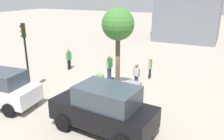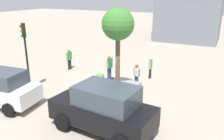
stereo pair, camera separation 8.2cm
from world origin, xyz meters
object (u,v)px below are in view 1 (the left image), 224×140
object	(u,v)px
planter_ledge	(112,88)
police_car	(0,88)
skateboarder	(109,65)
bystander_watching	(150,66)
traffic_light_corner	(25,46)
pedestrian_crossing	(69,58)
plaza_tree	(118,25)
passerby_with_bag	(136,74)
sedan_parked	(104,108)
skateboard	(109,80)

from	to	relation	value
planter_ledge	police_car	xyz separation A→B (m)	(4.80, 4.36, 0.74)
skateboarder	bystander_watching	world-z (taller)	skateboarder
planter_ledge	traffic_light_corner	xyz separation A→B (m)	(4.83, 2.20, 2.69)
bystander_watching	pedestrian_crossing	distance (m)	6.72
skateboarder	plaza_tree	bearing A→B (deg)	150.76
plaza_tree	skateboarder	distance (m)	2.79
skateboarder	pedestrian_crossing	bearing A→B (deg)	-25.34
traffic_light_corner	passerby_with_bag	distance (m)	7.32
plaza_tree	sedan_parked	size ratio (longest dim) A/B	0.95
skateboard	sedan_parked	distance (m)	4.87
skateboarder	bystander_watching	size ratio (longest dim) A/B	1.05
plaza_tree	traffic_light_corner	bearing A→B (deg)	21.70
sedan_parked	police_car	bearing A→B (deg)	2.53
skateboard	pedestrian_crossing	world-z (taller)	pedestrian_crossing
pedestrian_crossing	sedan_parked	bearing A→B (deg)	135.60
sedan_parked	bystander_watching	size ratio (longest dim) A/B	3.04
plaza_tree	passerby_with_bag	distance (m)	3.88
planter_ledge	skateboard	xyz separation A→B (m)	(0.37, -0.35, 0.36)
police_car	passerby_with_bag	bearing A→B (deg)	-133.97
traffic_light_corner	pedestrian_crossing	bearing A→B (deg)	-84.71
skateboarder	passerby_with_bag	world-z (taller)	skateboarder
police_car	pedestrian_crossing	xyz separation A→B (m)	(0.49, -7.03, -0.05)
police_car	passerby_with_bag	world-z (taller)	police_car
skateboarder	traffic_light_corner	distance (m)	5.31
traffic_light_corner	skateboarder	bearing A→B (deg)	-150.27
plaza_tree	bystander_watching	bearing A→B (deg)	-104.16
traffic_light_corner	planter_ledge	bearing A→B (deg)	-155.49
plaza_tree	pedestrian_crossing	distance (m)	7.17
plaza_tree	sedan_parked	xyz separation A→B (m)	(-1.17, 3.97, -3.17)
traffic_light_corner	bystander_watching	distance (m)	8.73
sedan_parked	skateboarder	bearing A→B (deg)	-65.91
bystander_watching	passerby_with_bag	world-z (taller)	bystander_watching
skateboard	traffic_light_corner	xyz separation A→B (m)	(4.46, 2.55, 2.33)
plaza_tree	passerby_with_bag	bearing A→B (deg)	-108.08
planter_ledge	police_car	distance (m)	6.52
skateboarder	police_car	world-z (taller)	skateboarder
planter_ledge	skateboarder	xyz separation A→B (m)	(0.37, -0.35, 1.36)
skateboarder	traffic_light_corner	world-z (taller)	traffic_light_corner
police_car	traffic_light_corner	world-z (taller)	traffic_light_corner
skateboarder	police_car	size ratio (longest dim) A/B	0.37
planter_ledge	pedestrian_crossing	world-z (taller)	pedestrian_crossing
pedestrian_crossing	passerby_with_bag	size ratio (longest dim) A/B	1.10
planter_ledge	skateboarder	size ratio (longest dim) A/B	1.89
traffic_light_corner	sedan_parked	bearing A→B (deg)	163.78
sedan_parked	police_car	xyz separation A→B (m)	(6.41, 0.28, -0.09)
plaza_tree	skateboarder	size ratio (longest dim) A/B	2.76
skateboard	skateboarder	xyz separation A→B (m)	(0.00, -0.00, 1.00)
planter_ledge	pedestrian_crossing	xyz separation A→B (m)	(5.28, -2.67, 0.69)
skateboard	passerby_with_bag	bearing A→B (deg)	-136.36
pedestrian_crossing	skateboard	bearing A→B (deg)	154.66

